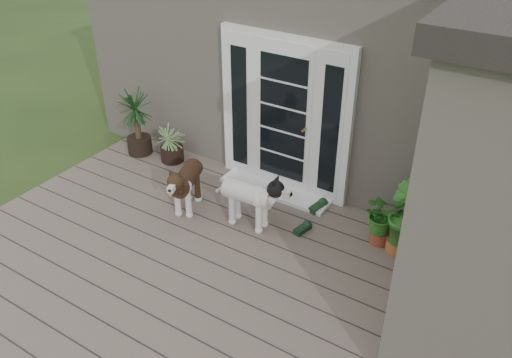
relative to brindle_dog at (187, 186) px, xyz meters
The scene contains 14 objects.
deck 1.48m from the brindle_dog, 47.38° to the right, with size 6.20×4.60×0.12m, color #6B5B4C.
house_main 3.52m from the brindle_dog, 73.24° to the left, with size 7.40×4.00×3.10m, color #665E54.
door_unit 1.57m from the brindle_dog, 56.44° to the left, with size 1.90×0.14×2.15m, color white.
door_step 1.26m from the brindle_dog, 51.25° to the left, with size 1.60×0.40×0.05m, color white.
brindle_dog is the anchor object (origin of this frame).
white_dog 0.88m from the brindle_dog, ahead, with size 0.36×0.84×0.70m, color white, non-canonical shape.
spider_plant 1.32m from the brindle_dog, 139.12° to the left, with size 0.57×0.57×0.61m, color #8FB56F, non-canonical shape.
yucca 1.78m from the brindle_dog, 153.66° to the left, with size 0.71×0.71×1.03m, color black, non-canonical shape.
herb_a 2.48m from the brindle_dog, 15.70° to the left, with size 0.47×0.47×0.59m, color #1C5A19.
herb_b 2.70m from the brindle_dog, 13.33° to the left, with size 0.46×0.46×0.69m, color #1B5E20.
herb_c 3.19m from the brindle_dog, 17.36° to the left, with size 0.38×0.38×0.59m, color #2A651C.
sapling 3.12m from the brindle_dog, ahead, with size 0.57×0.57×1.94m, color #1C631C, non-canonical shape.
clog_left 1.74m from the brindle_dog, 31.27° to the left, with size 0.16×0.33×0.10m, color #143317, non-canonical shape.
clog_right 1.58m from the brindle_dog, 13.49° to the left, with size 0.14×0.30×0.09m, color black, non-canonical shape.
Camera 1 is at (2.88, -2.94, 4.17)m, focal length 37.26 mm.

